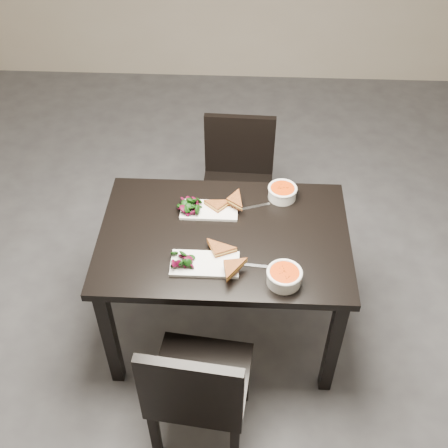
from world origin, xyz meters
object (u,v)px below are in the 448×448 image
Objects in this scene: table at (224,249)px; soup_bowl_near at (284,276)px; plate_far at (209,210)px; chair_far at (238,178)px; chair_near at (197,389)px; plate_near at (205,264)px; soup_bowl_far at (282,192)px.

soup_bowl_near reaches higher than table.
chair_far is at bearing 77.61° from plate_far.
chair_near is 0.87m from plate_far.
table is 3.89× the size of plate_near.
table is at bearing -91.68° from chair_far.
table is at bearing -134.99° from soup_bowl_far.
soup_bowl_far is (0.36, 0.48, 0.03)m from plate_near.
chair_near is at bearing -97.10° from table.
plate_far is (-0.36, 0.44, -0.03)m from soup_bowl_near.
chair_near is 1.00× the size of chair_far.
plate_far is at bearing 128.95° from soup_bowl_near.
chair_far is 0.67m from plate_far.
plate_near reaches higher than table.
table is 0.42m from soup_bowl_near.
chair_near is 0.61m from soup_bowl_near.
chair_near and chair_far have the same top height.
soup_bowl_near is at bearing -75.62° from chair_far.
chair_near is 2.75× the size of plate_near.
chair_near is at bearing -93.30° from chair_far.
soup_bowl_near is 0.57m from soup_bowl_far.
chair_far is 0.61m from soup_bowl_far.
table is 1.41× the size of chair_far.
chair_far is 2.99× the size of plate_far.
plate_near is (-0.13, -0.95, 0.27)m from chair_far.
table is 4.22× the size of plate_far.
plate_far is at bearing 96.26° from chair_near.
plate_near is at bearing -89.24° from plate_far.
table is at bearing 89.26° from chair_near.
soup_bowl_near is at bearing -13.14° from plate_near.
chair_far is at bearing 86.32° from table.
plate_near is 0.60m from soup_bowl_far.
table is at bearing -63.05° from plate_far.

